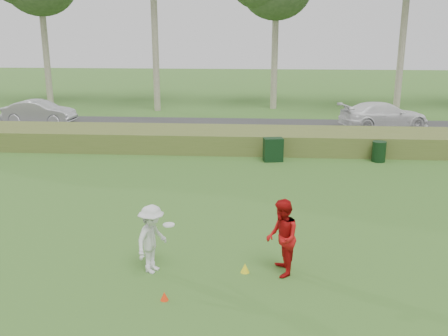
# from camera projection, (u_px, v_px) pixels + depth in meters

# --- Properties ---
(ground) EXTENTS (120.00, 120.00, 0.00)m
(ground) POSITION_uv_depth(u_px,v_px,m) (212.00, 265.00, 11.97)
(ground) COLOR #306120
(ground) RESTS_ON ground
(reed_strip) EXTENTS (80.00, 3.00, 0.90)m
(reed_strip) POSITION_uv_depth(u_px,v_px,m) (236.00, 140.00, 23.37)
(reed_strip) COLOR #4E6026
(reed_strip) RESTS_ON ground
(park_road) EXTENTS (80.00, 6.00, 0.06)m
(park_road) POSITION_uv_depth(u_px,v_px,m) (241.00, 128.00, 28.28)
(park_road) COLOR #2D2D2D
(park_road) RESTS_ON ground
(player_white) EXTENTS (1.01, 1.20, 1.63)m
(player_white) POSITION_uv_depth(u_px,v_px,m) (152.00, 239.00, 11.44)
(player_white) COLOR silver
(player_white) RESTS_ON ground
(player_red) EXTENTS (0.76, 0.93, 1.80)m
(player_red) POSITION_uv_depth(u_px,v_px,m) (282.00, 238.00, 11.29)
(player_red) COLOR #AF0F0F
(player_red) RESTS_ON ground
(cone_orange) EXTENTS (0.17, 0.17, 0.19)m
(cone_orange) POSITION_uv_depth(u_px,v_px,m) (164.00, 296.00, 10.39)
(cone_orange) COLOR #FF360D
(cone_orange) RESTS_ON ground
(cone_yellow) EXTENTS (0.21, 0.21, 0.23)m
(cone_yellow) POSITION_uv_depth(u_px,v_px,m) (245.00, 268.00, 11.57)
(cone_yellow) COLOR yellow
(cone_yellow) RESTS_ON ground
(utility_cabinet) EXTENTS (0.88, 0.64, 1.00)m
(utility_cabinet) POSITION_uv_depth(u_px,v_px,m) (273.00, 150.00, 21.20)
(utility_cabinet) COLOR black
(utility_cabinet) RESTS_ON ground
(trash_bin) EXTENTS (0.76, 0.76, 0.87)m
(trash_bin) POSITION_uv_depth(u_px,v_px,m) (379.00, 152.00, 21.15)
(trash_bin) COLOR black
(trash_bin) RESTS_ON ground
(car_mid) EXTENTS (4.22, 1.71, 1.36)m
(car_mid) POSITION_uv_depth(u_px,v_px,m) (39.00, 112.00, 29.25)
(car_mid) COLOR silver
(car_mid) RESTS_ON park_road
(car_right) EXTENTS (5.30, 3.15, 1.44)m
(car_right) POSITION_uv_depth(u_px,v_px,m) (384.00, 115.00, 27.91)
(car_right) COLOR white
(car_right) RESTS_ON park_road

